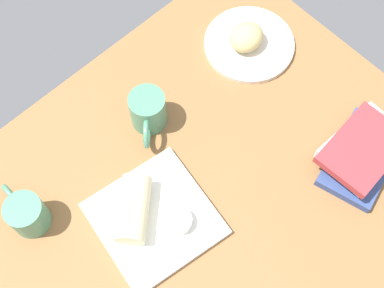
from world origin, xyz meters
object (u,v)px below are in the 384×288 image
scone_pastry (247,37)px  breakfast_wrap (133,209)px  round_plate (249,44)px  square_plate (155,219)px  sauce_cup (179,221)px  coffee_mug (26,213)px  book_stack (363,152)px  second_mug (148,112)px

scone_pastry → breakfast_wrap: 51.91cm
round_plate → square_plate: square_plate is taller
sauce_cup → coffee_mug: bearing=-45.6°
breakfast_wrap → book_stack: breakfast_wrap is taller
breakfast_wrap → round_plate: bearing=-116.6°
book_stack → coffee_mug: 75.68cm
second_mug → round_plate: bearing=177.8°
sauce_cup → breakfast_wrap: breakfast_wrap is taller
round_plate → coffee_mug: 68.12cm
breakfast_wrap → second_mug: bearing=-91.3°
coffee_mug → second_mug: bearing=-179.4°
sauce_cup → book_stack: (-41.23, 17.07, 0.72)cm
square_plate → book_stack: book_stack is taller
sauce_cup → scone_pastry: bearing=-152.8°
square_plate → sauce_cup: size_ratio=4.13×
square_plate → coffee_mug: coffee_mug is taller
round_plate → sauce_cup: size_ratio=3.92×
square_plate → book_stack: 49.40cm
round_plate → coffee_mug: (68.00, -0.91, 3.95)cm
book_stack → scone_pastry: bearing=-94.2°
round_plate → book_stack: 39.74cm
square_plate → second_mug: size_ratio=2.12×
round_plate → coffee_mug: coffee_mug is taller
round_plate → breakfast_wrap: 52.93cm
scone_pastry → breakfast_wrap: breakfast_wrap is taller
breakfast_wrap → coffee_mug: bearing=6.3°
round_plate → breakfast_wrap: size_ratio=1.61×
square_plate → coffee_mug: (19.69, -18.75, 3.85)cm
square_plate → breakfast_wrap: breakfast_wrap is taller
breakfast_wrap → book_stack: (-46.84, 25.18, -1.17)cm
sauce_cup → second_mug: (-12.19, -23.60, 2.05)cm
scone_pastry → square_plate: size_ratio=0.37×
sauce_cup → second_mug: 26.64cm
square_plate → breakfast_wrap: bearing=-55.3°
square_plate → coffee_mug: 27.46cm
scone_pastry → coffee_mug: size_ratio=0.70×
round_plate → square_plate: bearing=20.3°
book_stack → coffee_mug: bearing=-32.2°
square_plate → book_stack: bearing=154.1°
coffee_mug → second_mug: size_ratio=1.13×
sauce_cup → book_stack: book_stack is taller
round_plate → breakfast_wrap: breakfast_wrap is taller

